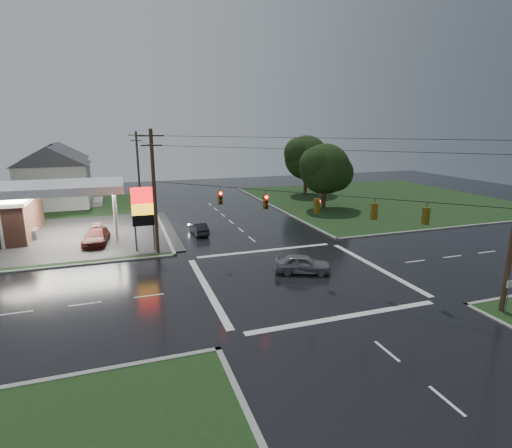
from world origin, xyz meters
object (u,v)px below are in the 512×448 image
object	(u,v)px
tree_ne_near	(326,169)
car_pump	(96,237)
house_near	(55,176)
car_crossing	(303,264)
house_far	(58,168)
tree_ne_far	(307,158)
pylon_sign	(143,208)
utility_pole_n	(138,165)
car_north	(199,228)
utility_pole_nw	(154,190)

from	to	relation	value
tree_ne_near	car_pump	distance (m)	30.43
house_near	car_crossing	distance (m)	41.64
house_far	car_crossing	xyz separation A→B (m)	(22.71, -47.34, -3.67)
tree_ne_far	car_crossing	bearing A→B (deg)	-116.19
pylon_sign	utility_pole_n	size ratio (longest dim) A/B	0.57
car_north	tree_ne_far	bearing A→B (deg)	-141.38
tree_ne_far	car_crossing	xyz separation A→B (m)	(-16.39, -33.33, -5.44)
tree_ne_near	utility_pole_nw	bearing A→B (deg)	-152.14
tree_ne_near	car_pump	size ratio (longest dim) A/B	1.73
utility_pole_n	car_pump	distance (m)	24.82
pylon_sign	tree_ne_far	distance (m)	36.35
pylon_sign	car_crossing	bearing A→B (deg)	-41.15
car_north	utility_pole_nw	bearing A→B (deg)	44.75
car_north	car_pump	world-z (taller)	car_pump
pylon_sign	car_north	size ratio (longest dim) A/B	1.55
car_crossing	pylon_sign	bearing A→B (deg)	71.64
utility_pole_n	car_north	xyz separation A→B (m)	(4.78, -23.28, -4.83)
utility_pole_nw	tree_ne_near	xyz separation A→B (m)	(23.64, 12.49, -0.16)
tree_ne_near	house_far	bearing A→B (deg)	144.23
house_far	car_crossing	world-z (taller)	house_far
pylon_sign	tree_ne_near	xyz separation A→B (m)	(24.64, 11.49, 1.55)
utility_pole_nw	tree_ne_near	world-z (taller)	utility_pole_nw
utility_pole_nw	tree_ne_far	xyz separation A→B (m)	(26.65, 24.49, 0.46)
utility_pole_nw	house_near	size ratio (longest dim) A/B	1.00
tree_ne_far	house_near	bearing A→B (deg)	176.99
car_crossing	house_far	bearing A→B (deg)	48.41
car_crossing	car_pump	world-z (taller)	car_pump
utility_pole_n	car_crossing	world-z (taller)	utility_pole_n
tree_ne_far	car_north	bearing A→B (deg)	-138.61
house_near	tree_ne_far	distance (m)	38.19
car_pump	house_near	bearing A→B (deg)	112.25
house_near	house_far	distance (m)	12.04
utility_pole_nw	tree_ne_far	bearing A→B (deg)	42.59
car_crossing	tree_ne_far	bearing A→B (deg)	-3.40
tree_ne_far	car_pump	distance (m)	38.03
tree_ne_far	car_north	size ratio (longest dim) A/B	2.53
house_far	car_pump	xyz separation A→B (m)	(7.07, -33.77, -3.65)
utility_pole_n	house_far	size ratio (longest dim) A/B	0.95
utility_pole_n	house_far	world-z (taller)	utility_pole_n
utility_pole_n	tree_ne_far	bearing A→B (deg)	-8.55
utility_pole_n	house_near	distance (m)	11.67
tree_ne_far	car_north	world-z (taller)	tree_ne_far
car_pump	tree_ne_near	bearing A→B (deg)	21.66
pylon_sign	car_crossing	xyz separation A→B (m)	(11.26, -9.84, -3.27)
tree_ne_near	tree_ne_far	distance (m)	12.39
utility_pole_n	tree_ne_far	distance (m)	26.96
utility_pole_n	car_pump	bearing A→B (deg)	-102.76
car_pump	pylon_sign	bearing A→B (deg)	-33.71
utility_pole_n	tree_ne_near	world-z (taller)	utility_pole_n
car_pump	car_north	bearing A→B (deg)	9.43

